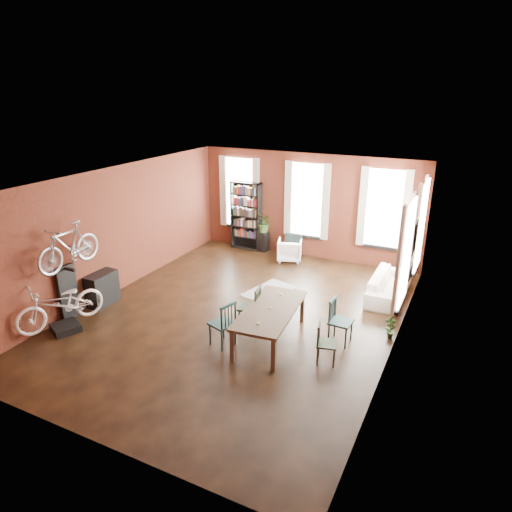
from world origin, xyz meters
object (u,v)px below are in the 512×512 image
Objects in this scene: white_armchair at (290,249)px; cream_sofa at (390,282)px; bookshelf at (246,216)px; console_table at (102,289)px; dining_chair_b at (250,307)px; dining_chair_d at (341,322)px; dining_chair_c at (327,344)px; dining_chair_a at (222,323)px; dining_table at (270,325)px; bike_trainer at (66,328)px; plant_stand at (263,242)px; bicycle_floor at (57,285)px.

cream_sofa is (3.24, -1.28, 0.04)m from white_armchair.
cream_sofa reaches higher than white_armchair.
bookshelf is 5.28m from cream_sofa.
bookshelf is at bearing 76.17° from console_table.
bookshelf is at bearing -159.99° from dining_chair_b.
white_armchair is (-2.76, 3.97, -0.12)m from dining_chair_d.
dining_chair_c is 0.38× the size of bookshelf.
dining_chair_a is 0.45× the size of bookshelf.
dining_chair_a is at bearing -67.33° from bookshelf.
white_armchair is at bearing 101.90° from dining_table.
cream_sofa is (2.63, 3.85, -0.09)m from dining_chair_a.
cream_sofa reaches higher than console_table.
dining_chair_a is at bearing 78.18° from white_armchair.
dining_chair_d is 1.33× the size of white_armchair.
bike_trainer is (-3.53, -1.96, -0.40)m from dining_chair_b.
bike_trainer is (-5.49, -1.37, -0.34)m from dining_chair_c.
bookshelf is 0.99m from plant_stand.
bookshelf is at bearing -138.40° from dining_chair_a.
dining_chair_d reaches higher than dining_table.
plant_stand is at bearing 75.91° from bike_trainer.
console_table is at bearing 117.96° from bicycle_floor.
white_armchair is at bearing -154.26° from dining_chair_a.
cream_sofa is at bearing 39.21° from bike_trainer.
bookshelf is (-3.13, 4.97, 0.73)m from dining_table.
plant_stand is at bearing 22.95° from dining_chair_c.
bookshelf reaches higher than plant_stand.
bicycle_floor is at bearing 129.30° from cream_sofa.
cream_sofa is at bearing 131.81° from dining_chair_b.
dining_chair_b reaches higher than cream_sofa.
plant_stand is (1.89, 5.20, -0.09)m from console_table.
dining_table is 3.75m from cream_sofa.
dining_chair_a is at bearing 85.29° from dining_chair_c.
bookshelf is at bearing 48.42° from dining_chair_d.
bookshelf is at bearing 80.96° from bike_trainer.
bike_trainer is at bearing -164.27° from dining_table.
dining_chair_d is 5.99m from bicycle_floor.
console_table reaches higher than bike_trainer.
dining_chair_b is 1.54× the size of plant_stand.
dining_chair_a reaches higher than dining_table.
plant_stand is (-1.10, 0.42, -0.05)m from white_armchair.
bicycle_floor is (-2.76, -6.20, 0.74)m from white_armchair.
dining_chair_a is 3.60m from bicycle_floor.
bookshelf is 3.52× the size of plant_stand.
dining_chair_b is (0.16, 0.91, -0.02)m from dining_chair_a.
bookshelf reaches higher than cream_sofa.
bookshelf reaches higher than dining_chair_a.
white_armchair is (-2.73, 4.80, -0.05)m from dining_chair_c.
dining_chair_c reaches higher than dining_table.
white_armchair is 6.82m from bicycle_floor.
console_table reaches higher than white_armchair.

